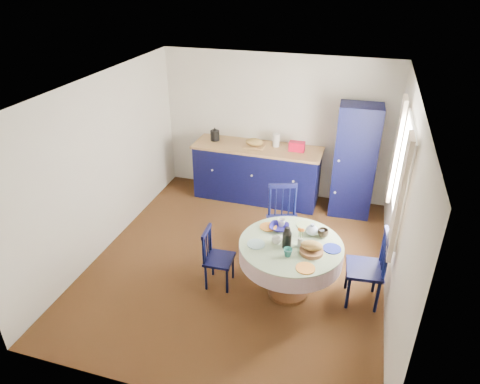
% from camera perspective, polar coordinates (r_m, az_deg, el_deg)
% --- Properties ---
extents(floor, '(4.50, 4.50, 0.00)m').
position_cam_1_polar(floor, '(6.21, -0.18, -9.23)').
color(floor, black).
rests_on(floor, ground).
extents(ceiling, '(4.50, 4.50, 0.00)m').
position_cam_1_polar(ceiling, '(5.08, -0.23, 13.69)').
color(ceiling, white).
rests_on(ceiling, wall_back).
extents(wall_back, '(4.00, 0.02, 2.50)m').
position_cam_1_polar(wall_back, '(7.54, 4.78, 8.64)').
color(wall_back, silver).
rests_on(wall_back, floor).
extents(wall_left, '(0.02, 4.50, 2.50)m').
position_cam_1_polar(wall_left, '(6.35, -17.80, 3.39)').
color(wall_left, silver).
rests_on(wall_left, floor).
extents(wall_right, '(0.02, 4.50, 2.50)m').
position_cam_1_polar(wall_right, '(5.38, 20.67, -1.79)').
color(wall_right, silver).
rests_on(wall_right, floor).
extents(window, '(0.10, 1.74, 1.45)m').
position_cam_1_polar(window, '(5.52, 20.58, 2.25)').
color(window, white).
rests_on(window, wall_right).
extents(kitchen_counter, '(2.23, 0.72, 1.23)m').
position_cam_1_polar(kitchen_counter, '(7.56, 2.25, 2.67)').
color(kitchen_counter, black).
rests_on(kitchen_counter, floor).
extents(pantry_cabinet, '(0.68, 0.50, 1.88)m').
position_cam_1_polar(pantry_cabinet, '(7.15, 15.04, 3.92)').
color(pantry_cabinet, black).
rests_on(pantry_cabinet, floor).
extents(dining_table, '(1.27, 1.27, 1.05)m').
position_cam_1_polar(dining_table, '(5.34, 6.84, -7.94)').
color(dining_table, '#513317').
rests_on(dining_table, floor).
extents(chair_left, '(0.37, 0.39, 0.83)m').
position_cam_1_polar(chair_left, '(5.59, -3.15, -8.71)').
color(chair_left, black).
rests_on(chair_left, floor).
extents(chair_far, '(0.57, 0.56, 1.02)m').
position_cam_1_polar(chair_far, '(6.19, 5.76, -3.68)').
color(chair_far, black).
rests_on(chair_far, floor).
extents(chair_right, '(0.47, 0.49, 1.02)m').
position_cam_1_polar(chair_right, '(5.50, 16.78, -9.62)').
color(chair_right, black).
rests_on(chair_right, floor).
extents(mug_a, '(0.11, 0.11, 0.09)m').
position_cam_1_polar(mug_a, '(5.23, 4.86, -6.42)').
color(mug_a, silver).
rests_on(mug_a, dining_table).
extents(mug_b, '(0.11, 0.11, 0.10)m').
position_cam_1_polar(mug_b, '(5.03, 6.39, -8.01)').
color(mug_b, '#2C7B73').
rests_on(mug_b, dining_table).
extents(mug_c, '(0.13, 0.13, 0.11)m').
position_cam_1_polar(mug_c, '(5.42, 11.01, -5.41)').
color(mug_c, black).
rests_on(mug_c, dining_table).
extents(mug_d, '(0.11, 0.11, 0.10)m').
position_cam_1_polar(mug_d, '(5.55, 5.54, -4.09)').
color(mug_d, silver).
rests_on(mug_d, dining_table).
extents(cobalt_bowl, '(0.25, 0.25, 0.06)m').
position_cam_1_polar(cobalt_bowl, '(5.49, 5.24, -4.71)').
color(cobalt_bowl, navy).
rests_on(cobalt_bowl, dining_table).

